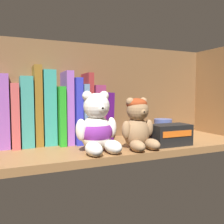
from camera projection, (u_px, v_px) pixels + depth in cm
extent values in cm
cube|color=olive|center=(115.00, 148.00, 71.85)|extent=(82.30, 25.37, 2.00)
cube|color=brown|center=(100.00, 94.00, 82.84)|extent=(84.70, 1.20, 33.50)
cube|color=olive|center=(222.00, 94.00, 87.09)|extent=(1.60, 27.77, 33.50)
cube|color=#8B4EA7|center=(3.00, 111.00, 67.56)|extent=(3.34, 9.39, 20.27)
cube|color=#BA4B4B|center=(15.00, 115.00, 68.86)|extent=(2.12, 11.93, 17.78)
cube|color=teal|center=(26.00, 111.00, 70.00)|extent=(3.34, 10.22, 19.77)
cube|color=brown|center=(37.00, 106.00, 71.08)|extent=(2.12, 9.02, 23.02)
cube|color=teal|center=(48.00, 107.00, 72.36)|extent=(3.47, 9.12, 21.79)
cube|color=green|center=(59.00, 115.00, 73.73)|extent=(1.85, 13.89, 17.02)
cube|color=#9657B4|center=(66.00, 107.00, 74.47)|extent=(2.09, 12.65, 21.55)
cube|color=#2A30B5|center=(74.00, 110.00, 75.49)|extent=(2.03, 14.64, 19.59)
cube|color=#5E82A3|center=(81.00, 113.00, 76.41)|extent=(1.62, 14.11, 17.78)
cube|color=maroon|center=(87.00, 107.00, 77.06)|extent=(1.69, 9.98, 21.29)
cube|color=#8B2E5B|center=(95.00, 113.00, 78.30)|extent=(3.19, 11.47, 17.59)
cube|color=#430E5C|center=(105.00, 116.00, 79.75)|extent=(3.55, 9.32, 15.45)
ellipsoid|color=white|center=(96.00, 133.00, 63.18)|extent=(8.11, 7.44, 9.54)
sphere|color=white|center=(97.00, 106.00, 62.23)|extent=(6.78, 6.78, 6.78)
sphere|color=white|center=(87.00, 96.00, 61.33)|extent=(2.54, 2.54, 2.54)
sphere|color=white|center=(104.00, 96.00, 63.56)|extent=(2.54, 2.54, 2.54)
sphere|color=white|center=(101.00, 108.00, 60.14)|extent=(2.54, 2.54, 2.54)
sphere|color=black|center=(102.00, 108.00, 59.35)|extent=(0.89, 0.89, 0.89)
ellipsoid|color=white|center=(94.00, 149.00, 58.19)|extent=(4.36, 6.67, 3.39)
ellipsoid|color=white|center=(113.00, 147.00, 60.66)|extent=(4.36, 6.67, 3.39)
ellipsoid|color=white|center=(81.00, 130.00, 60.65)|extent=(2.99, 2.99, 5.51)
ellipsoid|color=white|center=(111.00, 128.00, 64.69)|extent=(2.99, 2.99, 5.51)
ellipsoid|color=#752888|center=(96.00, 132.00, 63.16)|extent=(8.78, 8.11, 6.68)
ellipsoid|color=#93704C|center=(137.00, 133.00, 66.94)|extent=(7.21, 6.62, 8.49)
sphere|color=#93704C|center=(138.00, 110.00, 66.09)|extent=(6.04, 6.04, 6.04)
sphere|color=#93704C|center=(130.00, 102.00, 65.33)|extent=(2.26, 2.26, 2.26)
sphere|color=#93704C|center=(143.00, 101.00, 67.25)|extent=(2.26, 2.26, 2.26)
sphere|color=#9B754E|center=(142.00, 112.00, 64.22)|extent=(2.26, 2.26, 2.26)
sphere|color=black|center=(144.00, 112.00, 63.51)|extent=(0.79, 0.79, 0.79)
ellipsoid|color=#93704C|center=(137.00, 146.00, 62.51)|extent=(3.78, 5.88, 3.02)
ellipsoid|color=#93704C|center=(152.00, 144.00, 64.63)|extent=(3.78, 5.88, 3.02)
ellipsoid|color=#93704C|center=(125.00, 130.00, 64.75)|extent=(2.62, 2.62, 4.90)
ellipsoid|color=#93704C|center=(149.00, 128.00, 68.21)|extent=(2.62, 2.62, 4.90)
ellipsoid|color=maroon|center=(137.00, 104.00, 66.34)|extent=(5.73, 5.73, 3.32)
cylinder|color=#4C5B99|center=(163.00, 129.00, 81.03)|extent=(5.99, 5.99, 6.57)
cube|color=black|center=(170.00, 135.00, 70.62)|extent=(11.47, 6.32, 6.08)
cube|color=orange|center=(178.00, 134.00, 67.59)|extent=(9.75, 0.16, 1.70)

